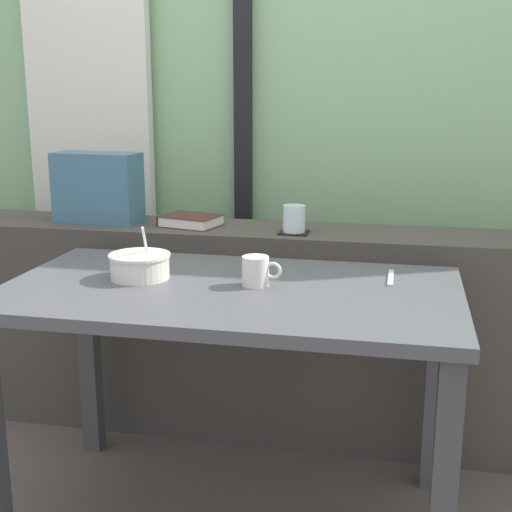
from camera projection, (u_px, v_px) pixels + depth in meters
ground at (205, 505)px, 2.20m from camera, size 8.00×8.00×0.00m
outdoor_backdrop at (273, 58)px, 2.93m from camera, size 4.80×0.08×2.80m
curtain_left_panel at (89, 94)px, 3.03m from camera, size 0.56×0.06×2.50m
window_divider_post at (243, 82)px, 2.91m from camera, size 0.07×0.05×2.60m
dark_console_ledge at (244, 329)px, 2.63m from camera, size 2.80×0.33×0.78m
breakfast_table at (230, 322)px, 1.99m from camera, size 1.29×0.72×0.73m
coaster_square at (294, 232)px, 2.44m from camera, size 0.10×0.10×0.00m
juice_glass at (294, 220)px, 2.42m from camera, size 0.08×0.08×0.09m
closed_book at (190, 221)px, 2.56m from camera, size 0.23×0.20×0.04m
throw_pillow at (98, 187)px, 2.62m from camera, size 0.33×0.16×0.26m
soup_bowl at (140, 266)px, 2.04m from camera, size 0.18×0.18×0.16m
fork_utensil at (391, 278)px, 2.04m from camera, size 0.02×0.17×0.01m
ceramic_mug at (256, 271)px, 1.96m from camera, size 0.11×0.08×0.08m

